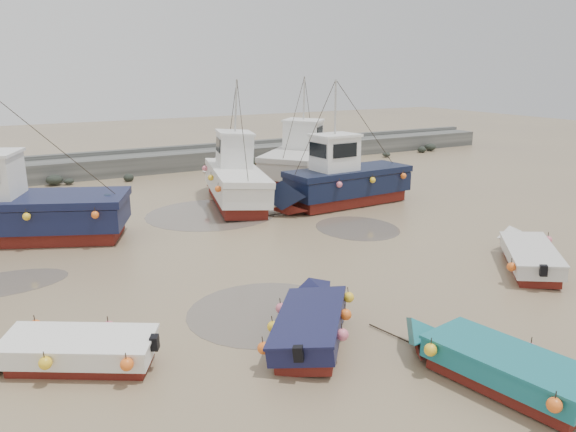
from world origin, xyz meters
name	(u,v)px	position (x,y,z in m)	size (l,w,h in m)	color
ground	(305,282)	(0.00, 0.00, 0.00)	(120.00, 120.00, 0.00)	#8F7B58
seawall	(134,164)	(0.05, 21.99, 0.63)	(60.00, 4.92, 1.50)	#61615C
puddle_a	(267,312)	(-2.18, -1.49, 0.00)	(4.64, 4.64, 0.01)	#5E544A
puddle_b	(357,228)	(5.26, 4.30, 0.00)	(3.51, 3.51, 0.01)	#5E544A
puddle_c	(2,284)	(-8.73, 4.66, 0.00)	(4.09, 4.09, 0.01)	#5E544A
puddle_d	(211,214)	(0.56, 9.68, 0.00)	(6.28, 6.28, 0.01)	#5E544A
dinghy_0	(65,346)	(-7.70, -1.92, 0.55)	(5.21, 3.54, 1.43)	maroon
dinghy_1	(314,318)	(-1.81, -3.49, 0.55)	(4.29, 5.04, 1.43)	maroon
dinghy_2	(493,359)	(0.57, -7.24, 0.55)	(2.51, 5.87, 1.43)	maroon
dinghy_3	(530,252)	(7.64, -2.64, 0.54)	(4.67, 5.12, 1.43)	maroon
cabin_boat_0	(8,210)	(-8.12, 9.72, 1.30)	(10.88, 6.29, 6.22)	maroon
cabin_boat_1	(233,177)	(2.47, 11.36, 1.34)	(4.44, 10.09, 6.22)	maroon
cabin_boat_2	(339,180)	(6.82, 8.09, 1.36)	(9.70, 3.01, 6.22)	maroon
cabin_boat_3	(301,157)	(8.84, 15.27, 1.33)	(8.55, 8.37, 6.22)	maroon
person	(110,239)	(-4.59, 7.94, 0.00)	(0.70, 0.46, 1.92)	#1C2639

